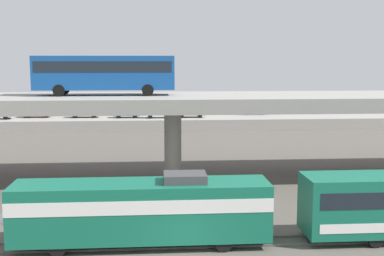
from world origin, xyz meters
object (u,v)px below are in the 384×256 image
train_locomotive (129,209)px  parked_car_6 (191,112)px  parked_car_2 (159,113)px  transit_bus_on_overpass (104,71)px  parked_car_1 (254,110)px  parked_car_7 (84,112)px  parked_car_5 (127,113)px  parked_car_0 (178,110)px  parked_car_3 (36,112)px

train_locomotive → parked_car_6: bearing=-98.1°
parked_car_2 → parked_car_6: 4.92m
transit_bus_on_overpass → parked_car_1: transit_bus_on_overpass is taller
train_locomotive → parked_car_7: train_locomotive is taller
transit_bus_on_overpass → parked_car_5: size_ratio=2.97×
train_locomotive → parked_car_2: train_locomotive is taller
parked_car_0 → parked_car_7: size_ratio=1.01×
train_locomotive → parked_car_1: 55.48m
parked_car_5 → parked_car_7: 6.55m
train_locomotive → parked_car_7: bearing=-79.5°
train_locomotive → parked_car_5: (-2.82, 49.52, 0.25)m
parked_car_1 → parked_car_0: bearing=1.6°
transit_bus_on_overpass → train_locomotive: bearing=99.7°
parked_car_0 → parked_car_7: 14.68m
transit_bus_on_overpass → parked_car_3: (-14.01, 34.60, -7.08)m
parked_car_5 → parked_car_7: size_ratio=0.87×
parked_car_0 → parked_car_3: same height
parked_car_0 → transit_bus_on_overpass: bearing=77.4°
parked_car_6 → parked_car_0: bearing=-60.2°
parked_car_0 → parked_car_2: (-3.12, -3.39, -0.00)m
parked_car_6 → parked_car_7: (-16.33, 1.10, 0.00)m
parked_car_2 → parked_car_7: same height
parked_car_3 → parked_car_2: bearing=-6.2°
transit_bus_on_overpass → parked_car_7: size_ratio=2.59×
parked_car_1 → parked_car_7: 26.98m
transit_bus_on_overpass → parked_car_1: 42.20m
train_locomotive → parked_car_2: (2.09, 48.89, 0.26)m
parked_car_1 → parked_car_3: bearing=2.8°
parked_car_6 → parked_car_3: bearing=-4.3°
parked_car_3 → parked_car_7: 7.51m
parked_car_5 → parked_car_2: bearing=-7.3°
transit_bus_on_overpass → parked_car_3: 37.99m
train_locomotive → transit_bus_on_overpass: 18.14m
parked_car_0 → parked_car_5: (-8.04, -2.76, -0.00)m
parked_car_6 → parked_car_7: size_ratio=0.98×
parked_car_5 → parked_car_6: same height
train_locomotive → parked_car_5: bearing=-86.7°
parked_car_0 → parked_car_3: bearing=3.5°
train_locomotive → parked_car_3: size_ratio=3.49×
train_locomotive → parked_car_7: (-9.33, 50.26, 0.26)m
parked_car_1 → parked_car_6: (-10.55, -3.47, 0.00)m
parked_car_1 → parked_car_5: bearing=8.7°
parked_car_1 → parked_car_6: bearing=18.2°
transit_bus_on_overpass → parked_car_0: bearing=-102.6°
parked_car_3 → parked_car_5: 14.06m
train_locomotive → parked_car_0: (5.21, 52.28, 0.26)m
parked_car_2 → transit_bus_on_overpass: bearing=-98.5°
parked_car_7 → parked_car_5: bearing=-6.5°
parked_car_3 → parked_car_5: (13.98, -1.43, -0.00)m
train_locomotive → parked_car_2: 48.94m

